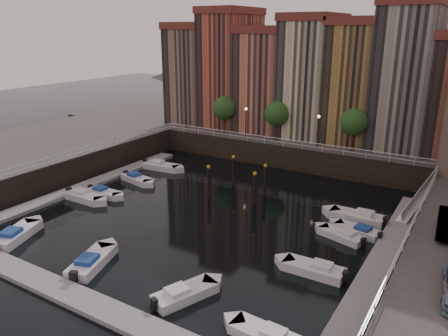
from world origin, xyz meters
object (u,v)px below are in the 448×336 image
Objects in this scene: boat_left_1 at (84,197)px; boat_left_3 at (137,179)px; mooring_pilings at (240,181)px; boat_left_2 at (103,193)px; gangway at (420,195)px.

boat_left_1 reaches higher than boat_left_3.
boat_left_3 is (0.81, 7.18, -0.02)m from boat_left_1.
boat_left_3 is at bearing -168.03° from mooring_pilings.
mooring_pilings is at bearing 23.92° from boat_left_3.
boat_left_1 is (-13.22, -9.82, -1.27)m from mooring_pilings.
boat_left_3 reaches higher than boat_left_2.
boat_left_2 is 0.91× the size of boat_left_3.
boat_left_1 is at bearing -143.41° from mooring_pilings.
gangway is 32.20m from boat_left_2.
boat_left_3 is at bearing 90.34° from boat_left_2.
gangway is at bearing 23.44° from boat_left_2.
boat_left_1 is at bearing -84.52° from boat_left_3.
gangway is 1.75× the size of boat_left_3.
gangway is 1.51× the size of mooring_pilings.
boat_left_2 is at bearing -156.98° from gangway.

